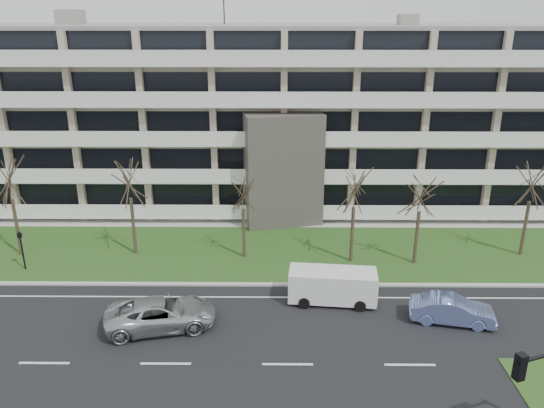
{
  "coord_description": "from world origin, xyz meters",
  "views": [
    {
      "loc": [
        -0.59,
        -21.77,
        16.27
      ],
      "look_at": [
        -0.85,
        10.0,
        4.75
      ],
      "focal_mm": 35.0,
      "sensor_mm": 36.0,
      "label": 1
    }
  ],
  "objects_px": {
    "white_van": "(334,283)",
    "silver_pickup": "(161,314)",
    "blue_sedan": "(452,310)",
    "pedestrian_signal": "(21,246)"
  },
  "relations": [
    {
      "from": "white_van",
      "to": "pedestrian_signal",
      "type": "relative_size",
      "value": 1.91
    },
    {
      "from": "silver_pickup",
      "to": "white_van",
      "type": "bearing_deg",
      "value": -86.05
    },
    {
      "from": "silver_pickup",
      "to": "blue_sedan",
      "type": "relative_size",
      "value": 1.3
    },
    {
      "from": "white_van",
      "to": "silver_pickup",
      "type": "bearing_deg",
      "value": -158.11
    },
    {
      "from": "silver_pickup",
      "to": "white_van",
      "type": "relative_size",
      "value": 1.12
    },
    {
      "from": "pedestrian_signal",
      "to": "silver_pickup",
      "type": "bearing_deg",
      "value": -44.09
    },
    {
      "from": "silver_pickup",
      "to": "pedestrian_signal",
      "type": "relative_size",
      "value": 2.14
    },
    {
      "from": "blue_sedan",
      "to": "pedestrian_signal",
      "type": "bearing_deg",
      "value": 88.13
    },
    {
      "from": "blue_sedan",
      "to": "pedestrian_signal",
      "type": "relative_size",
      "value": 1.65
    },
    {
      "from": "white_van",
      "to": "pedestrian_signal",
      "type": "distance_m",
      "value": 20.63
    }
  ]
}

